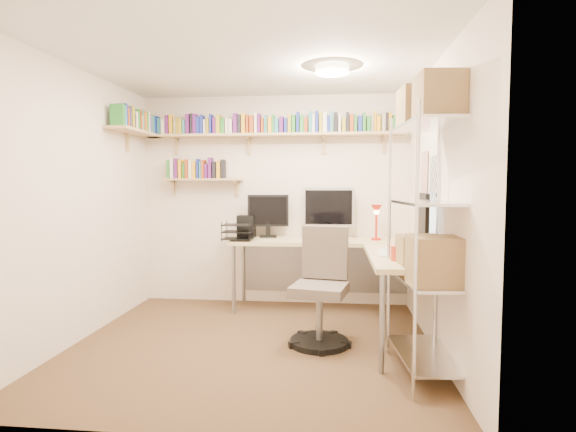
# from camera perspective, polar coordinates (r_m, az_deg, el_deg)

# --- Properties ---
(ground) EXTENTS (3.20, 3.20, 0.00)m
(ground) POSITION_cam_1_polar(r_m,az_deg,el_deg) (4.22, -4.57, -15.95)
(ground) COLOR #432F1D
(ground) RESTS_ON ground
(room_shell) EXTENTS (3.24, 3.04, 2.52)m
(room_shell) POSITION_cam_1_polar(r_m,az_deg,el_deg) (3.97, -4.63, 5.58)
(room_shell) COLOR beige
(room_shell) RESTS_ON ground
(wall_shelves) EXTENTS (3.12, 1.09, 0.80)m
(wall_shelves) POSITION_cam_1_polar(r_m,az_deg,el_deg) (5.35, -6.71, 10.31)
(wall_shelves) COLOR tan
(wall_shelves) RESTS_ON ground
(corner_desk) EXTENTS (2.21, 2.11, 1.41)m
(corner_desk) POSITION_cam_1_polar(r_m,az_deg,el_deg) (4.88, 5.21, -3.50)
(corner_desk) COLOR beige
(corner_desk) RESTS_ON ground
(office_chair) EXTENTS (0.56, 0.58, 1.05)m
(office_chair) POSITION_cam_1_polar(r_m,az_deg,el_deg) (4.13, 4.22, -9.95)
(office_chair) COLOR black
(office_chair) RESTS_ON ground
(wire_rack) EXTENTS (0.49, 0.89, 2.20)m
(wire_rack) POSITION_cam_1_polar(r_m,az_deg,el_deg) (3.47, 17.45, 2.42)
(wire_rack) COLOR silver
(wire_rack) RESTS_ON ground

